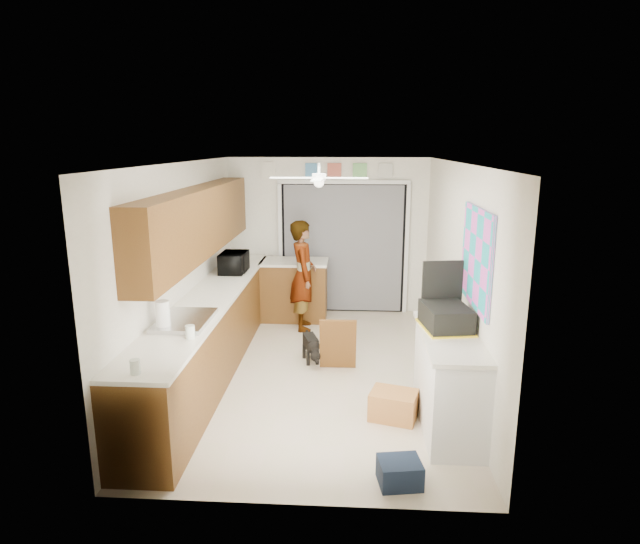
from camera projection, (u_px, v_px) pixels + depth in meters
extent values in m
plane|color=beige|center=(318.00, 371.00, 6.54)|extent=(5.00, 5.00, 0.00)
plane|color=white|center=(318.00, 163.00, 5.95)|extent=(5.00, 5.00, 0.00)
plane|color=white|center=(328.00, 236.00, 8.67)|extent=(3.20, 0.00, 3.20)
plane|color=white|center=(295.00, 353.00, 3.82)|extent=(3.20, 0.00, 3.20)
plane|color=white|center=(184.00, 270.00, 6.34)|extent=(0.00, 5.00, 5.00)
plane|color=white|center=(456.00, 274.00, 6.15)|extent=(0.00, 5.00, 5.00)
cube|color=brown|center=(212.00, 334.00, 6.51)|extent=(0.60, 4.80, 0.90)
cube|color=white|center=(211.00, 297.00, 6.40)|extent=(0.62, 4.80, 0.04)
cube|color=brown|center=(199.00, 221.00, 6.40)|extent=(0.32, 4.00, 0.80)
cube|color=silver|center=(185.00, 321.00, 5.42)|extent=(0.50, 0.76, 0.06)
cylinder|color=silver|center=(166.00, 312.00, 5.41)|extent=(0.03, 0.03, 0.22)
cube|color=brown|center=(295.00, 291.00, 8.40)|extent=(1.00, 0.60, 0.90)
cube|color=white|center=(294.00, 262.00, 8.29)|extent=(1.04, 0.64, 0.04)
cube|color=black|center=(343.00, 248.00, 8.67)|extent=(2.00, 0.06, 2.10)
cube|color=gray|center=(343.00, 249.00, 8.64)|extent=(1.90, 0.03, 2.05)
cube|color=white|center=(281.00, 248.00, 8.71)|extent=(0.06, 0.04, 2.10)
cube|color=white|center=(406.00, 250.00, 8.58)|extent=(0.06, 0.04, 2.10)
cube|color=white|center=(344.00, 182.00, 8.40)|extent=(2.10, 0.04, 0.06)
cube|color=#4C8ECC|center=(312.00, 170.00, 8.41)|extent=(0.22, 0.02, 0.22)
cube|color=#BF5947|center=(334.00, 170.00, 8.39)|extent=(0.22, 0.02, 0.22)
cube|color=#71BC6B|center=(360.00, 170.00, 8.37)|extent=(0.22, 0.02, 0.22)
cube|color=beige|center=(385.00, 170.00, 8.34)|extent=(0.22, 0.02, 0.22)
cube|color=silver|center=(268.00, 170.00, 8.45)|extent=(0.22, 0.02, 0.26)
cube|color=white|center=(448.00, 382.00, 5.19)|extent=(0.50, 1.40, 0.90)
cube|color=white|center=(450.00, 337.00, 5.08)|extent=(0.54, 1.44, 0.04)
cube|color=#ED57D7|center=(476.00, 258.00, 5.09)|extent=(0.03, 1.15, 0.95)
cube|color=white|center=(319.00, 178.00, 6.19)|extent=(1.14, 1.14, 0.24)
imported|color=black|center=(234.00, 262.00, 7.50)|extent=(0.35, 0.52, 0.28)
cylinder|color=silver|center=(190.00, 332.00, 4.97)|extent=(0.11, 0.11, 0.12)
cylinder|color=silver|center=(135.00, 367.00, 4.20)|extent=(0.10, 0.10, 0.12)
cylinder|color=white|center=(163.00, 316.00, 5.17)|extent=(0.17, 0.17, 0.29)
cube|color=black|center=(446.00, 317.00, 5.22)|extent=(0.49, 0.60, 0.23)
cube|color=yellow|center=(445.00, 328.00, 5.25)|extent=(0.53, 0.64, 0.02)
cube|color=black|center=(442.00, 285.00, 5.45)|extent=(0.42, 0.10, 0.50)
cube|color=#A86A35|center=(393.00, 405.00, 5.38)|extent=(0.53, 0.45, 0.28)
cube|color=#151F35|center=(400.00, 472.00, 4.34)|extent=(0.38, 0.33, 0.21)
cube|color=brown|center=(338.00, 344.00, 6.50)|extent=(0.45, 0.18, 0.66)
imported|color=white|center=(303.00, 275.00, 7.87)|extent=(0.47, 0.65, 1.64)
cube|color=black|center=(311.00, 347.00, 6.79)|extent=(0.34, 0.52, 0.38)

